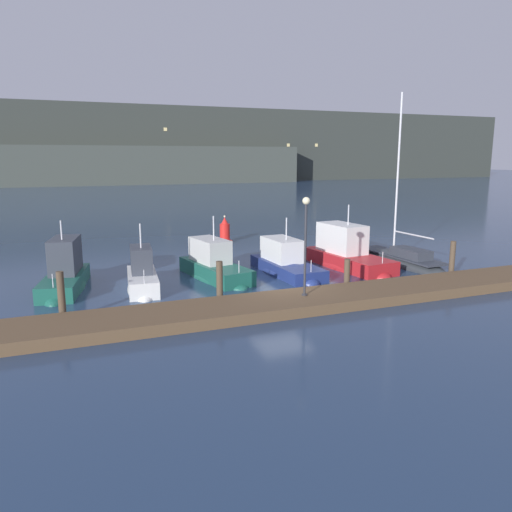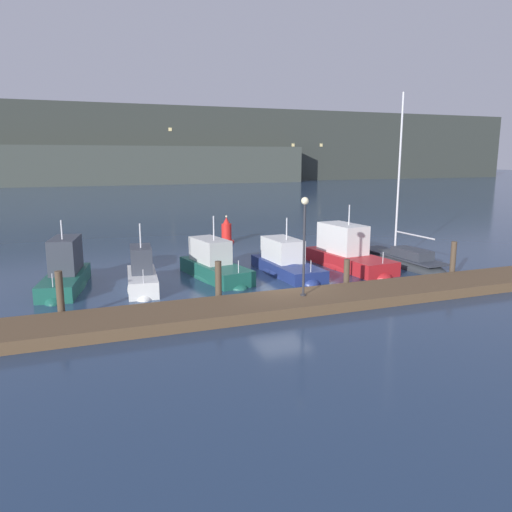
{
  "view_description": "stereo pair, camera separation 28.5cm",
  "coord_description": "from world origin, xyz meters",
  "px_view_note": "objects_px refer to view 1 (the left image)",
  "views": [
    {
      "loc": [
        -9.36,
        -20.32,
        6.24
      ],
      "look_at": [
        0.0,
        3.28,
        1.2
      ],
      "focal_mm": 35.0,
      "sensor_mm": 36.0,
      "label": 1
    },
    {
      "loc": [
        -9.09,
        -20.43,
        6.24
      ],
      "look_at": [
        0.0,
        3.28,
        1.2
      ],
      "focal_mm": 35.0,
      "sensor_mm": 36.0,
      "label": 2
    }
  ],
  "objects_px": {
    "motorboat_berth_5": "(347,260)",
    "sailboat_berth_6": "(400,262)",
    "motorboat_berth_2": "(143,281)",
    "motorboat_berth_3": "(214,270)",
    "motorboat_berth_4": "(286,268)",
    "channel_buoy": "(225,232)",
    "motorboat_berth_1": "(65,281)",
    "dock_lamppost": "(306,231)"
  },
  "relations": [
    {
      "from": "motorboat_berth_1",
      "to": "sailboat_berth_6",
      "type": "relative_size",
      "value": 0.57
    },
    {
      "from": "motorboat_berth_1",
      "to": "dock_lamppost",
      "type": "distance_m",
      "value": 11.92
    },
    {
      "from": "motorboat_berth_4",
      "to": "motorboat_berth_5",
      "type": "xyz_separation_m",
      "value": [
        3.96,
        0.18,
        0.15
      ]
    },
    {
      "from": "motorboat_berth_2",
      "to": "motorboat_berth_3",
      "type": "relative_size",
      "value": 0.75
    },
    {
      "from": "sailboat_berth_6",
      "to": "dock_lamppost",
      "type": "xyz_separation_m",
      "value": [
        -9.21,
        -5.5,
        3.13
      ]
    },
    {
      "from": "motorboat_berth_2",
      "to": "motorboat_berth_4",
      "type": "distance_m",
      "value": 7.88
    },
    {
      "from": "motorboat_berth_1",
      "to": "motorboat_berth_4",
      "type": "relative_size",
      "value": 0.97
    },
    {
      "from": "channel_buoy",
      "to": "motorboat_berth_5",
      "type": "bearing_deg",
      "value": -69.14
    },
    {
      "from": "motorboat_berth_1",
      "to": "motorboat_berth_2",
      "type": "distance_m",
      "value": 3.73
    },
    {
      "from": "motorboat_berth_3",
      "to": "sailboat_berth_6",
      "type": "relative_size",
      "value": 0.59
    },
    {
      "from": "motorboat_berth_2",
      "to": "motorboat_berth_4",
      "type": "bearing_deg",
      "value": 4.01
    },
    {
      "from": "motorboat_berth_2",
      "to": "dock_lamppost",
      "type": "bearing_deg",
      "value": -41.36
    },
    {
      "from": "motorboat_berth_2",
      "to": "motorboat_berth_5",
      "type": "xyz_separation_m",
      "value": [
        11.82,
        0.73,
        0.03
      ]
    },
    {
      "from": "channel_buoy",
      "to": "dock_lamppost",
      "type": "xyz_separation_m",
      "value": [
        -1.83,
        -16.49,
        2.47
      ]
    },
    {
      "from": "motorboat_berth_1",
      "to": "motorboat_berth_2",
      "type": "xyz_separation_m",
      "value": [
        3.46,
        -1.41,
        -0.02
      ]
    },
    {
      "from": "dock_lamppost",
      "to": "motorboat_berth_1",
      "type": "bearing_deg",
      "value": 144.71
    },
    {
      "from": "motorboat_berth_3",
      "to": "channel_buoy",
      "type": "xyz_separation_m",
      "value": [
        3.93,
        10.22,
        0.37
      ]
    },
    {
      "from": "motorboat_berth_5",
      "to": "sailboat_berth_6",
      "type": "bearing_deg",
      "value": -8.59
    },
    {
      "from": "motorboat_berth_5",
      "to": "motorboat_berth_1",
      "type": "bearing_deg",
      "value": 177.46
    },
    {
      "from": "motorboat_berth_1",
      "to": "dock_lamppost",
      "type": "bearing_deg",
      "value": -35.29
    },
    {
      "from": "motorboat_berth_2",
      "to": "motorboat_berth_3",
      "type": "distance_m",
      "value": 4.02
    },
    {
      "from": "channel_buoy",
      "to": "motorboat_berth_1",
      "type": "bearing_deg",
      "value": -139.01
    },
    {
      "from": "motorboat_berth_4",
      "to": "channel_buoy",
      "type": "distance_m",
      "value": 10.67
    },
    {
      "from": "motorboat_berth_3",
      "to": "channel_buoy",
      "type": "height_order",
      "value": "motorboat_berth_3"
    },
    {
      "from": "motorboat_berth_2",
      "to": "dock_lamppost",
      "type": "distance_m",
      "value": 8.48
    },
    {
      "from": "motorboat_berth_2",
      "to": "channel_buoy",
      "type": "xyz_separation_m",
      "value": [
        7.82,
        11.21,
        0.37
      ]
    },
    {
      "from": "channel_buoy",
      "to": "dock_lamppost",
      "type": "height_order",
      "value": "dock_lamppost"
    },
    {
      "from": "motorboat_berth_3",
      "to": "motorboat_berth_5",
      "type": "relative_size",
      "value": 0.88
    },
    {
      "from": "motorboat_berth_3",
      "to": "dock_lamppost",
      "type": "xyz_separation_m",
      "value": [
        2.1,
        -6.27,
        2.84
      ]
    },
    {
      "from": "motorboat_berth_4",
      "to": "sailboat_berth_6",
      "type": "bearing_deg",
      "value": -2.59
    },
    {
      "from": "motorboat_berth_3",
      "to": "motorboat_berth_4",
      "type": "distance_m",
      "value": 3.99
    },
    {
      "from": "sailboat_berth_6",
      "to": "channel_buoy",
      "type": "height_order",
      "value": "sailboat_berth_6"
    },
    {
      "from": "motorboat_berth_1",
      "to": "motorboat_berth_3",
      "type": "distance_m",
      "value": 7.36
    },
    {
      "from": "motorboat_berth_1",
      "to": "motorboat_berth_3",
      "type": "height_order",
      "value": "motorboat_berth_1"
    },
    {
      "from": "motorboat_berth_4",
      "to": "channel_buoy",
      "type": "height_order",
      "value": "motorboat_berth_4"
    },
    {
      "from": "dock_lamppost",
      "to": "motorboat_berth_5",
      "type": "bearing_deg",
      "value": 45.92
    },
    {
      "from": "motorboat_berth_2",
      "to": "sailboat_berth_6",
      "type": "distance_m",
      "value": 15.22
    },
    {
      "from": "motorboat_berth_2",
      "to": "sailboat_berth_6",
      "type": "height_order",
      "value": "sailboat_berth_6"
    },
    {
      "from": "motorboat_berth_1",
      "to": "motorboat_berth_5",
      "type": "xyz_separation_m",
      "value": [
        15.27,
        -0.68,
        0.01
      ]
    },
    {
      "from": "motorboat_berth_1",
      "to": "motorboat_berth_3",
      "type": "xyz_separation_m",
      "value": [
        7.35,
        -0.42,
        -0.01
      ]
    },
    {
      "from": "motorboat_berth_3",
      "to": "dock_lamppost",
      "type": "distance_m",
      "value": 7.19
    },
    {
      "from": "motorboat_berth_3",
      "to": "motorboat_berth_5",
      "type": "xyz_separation_m",
      "value": [
        7.92,
        -0.26,
        0.02
      ]
    }
  ]
}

